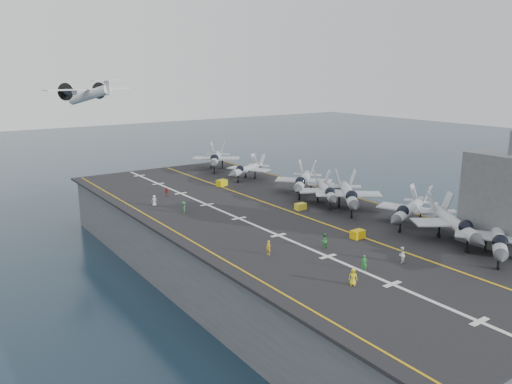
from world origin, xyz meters
TOP-DOWN VIEW (x-y plane):
  - ground at (0.00, 0.00)m, footprint 500.00×500.00m
  - hull at (0.00, 0.00)m, footprint 36.00×90.00m
  - flight_deck at (0.00, 0.00)m, footprint 38.00×92.00m
  - foul_line at (3.00, 0.00)m, footprint 0.35×90.00m
  - landing_centerline at (-6.00, 0.00)m, footprint 0.50×90.00m
  - deck_edge_port at (-17.00, 0.00)m, footprint 0.25×90.00m
  - deck_edge_stbd at (18.50, 0.00)m, footprint 0.25×90.00m
  - island_superstructure at (15.00, -30.00)m, footprint 5.00×10.00m
  - fighter_jet_0 at (10.76, -31.92)m, footprint 17.91×16.33m
  - fighter_jet_1 at (11.62, -25.31)m, footprint 17.06×18.49m
  - fighter_jet_2 at (12.64, -17.27)m, footprint 17.14×14.41m
  - fighter_jet_3 at (11.30, -6.22)m, footprint 18.42×19.26m
  - fighter_jet_4 at (10.98, -1.25)m, footprint 15.50×16.97m
  - fighter_jet_5 at (12.32, 6.51)m, footprint 18.44×18.01m
  - fighter_jet_7 at (11.14, 23.24)m, footprint 16.24×14.28m
  - fighter_jet_8 at (11.32, 36.44)m, footprint 18.23×19.50m
  - tow_cart_a at (2.11, -17.15)m, footprint 1.95×1.32m
  - tow_cart_b at (5.10, -1.49)m, footprint 1.82×1.21m
  - tow_cart_c at (3.56, 20.97)m, footprint 2.39×1.92m
  - crew_0 at (-9.59, -27.71)m, footprint 1.31×1.30m
  - crew_1 at (-11.59, -15.32)m, footprint 0.97×1.24m
  - crew_2 at (-4.24, -17.36)m, footprint 1.21×0.84m
  - crew_3 at (-11.58, 7.64)m, footprint 1.07×1.31m
  - crew_4 at (-9.00, 19.57)m, footprint 1.16×1.15m
  - crew_5 at (-13.67, 14.38)m, footprint 1.30×1.05m
  - crew_6 at (-5.71, -25.64)m, footprint 1.31×1.31m
  - crew_7 at (-0.24, -26.45)m, footprint 1.32×1.01m
  - transport_plane at (-9.36, 60.48)m, footprint 26.68×22.11m

SIDE VIEW (x-z plane):
  - ground at x=0.00m, z-range 0.00..0.00m
  - hull at x=0.00m, z-range 0.00..10.00m
  - flight_deck at x=0.00m, z-range 10.00..10.40m
  - foul_line at x=3.00m, z-range 10.41..10.43m
  - landing_centerline at x=-6.00m, z-range 10.41..10.43m
  - deck_edge_port at x=-17.00m, z-range 10.41..10.43m
  - deck_edge_stbd at x=18.50m, z-range 10.41..10.43m
  - tow_cart_b at x=5.10m, z-range 10.40..11.47m
  - tow_cart_a at x=2.11m, z-range 10.40..11.53m
  - tow_cart_c at x=3.56m, z-range 10.40..11.65m
  - crew_4 at x=-9.00m, z-range 10.40..12.04m
  - crew_1 at x=-11.59m, z-range 10.40..12.22m
  - crew_0 at x=-9.59m, z-range 10.40..12.25m
  - crew_6 at x=-5.71m, z-range 10.40..12.26m
  - crew_5 at x=-13.67m, z-range 10.40..12.28m
  - crew_3 at x=-11.58m, z-range 10.40..12.29m
  - crew_2 at x=-4.24m, z-range 10.40..12.35m
  - crew_7 at x=-0.24m, z-range 10.40..12.37m
  - fighter_jet_7 at x=11.14m, z-range 10.40..15.12m
  - fighter_jet_4 at x=10.98m, z-range 10.40..15.30m
  - fighter_jet_2 at x=12.64m, z-range 10.40..15.46m
  - fighter_jet_0 at x=10.76m, z-range 10.40..15.58m
  - fighter_jet_1 at x=11.62m, z-range 10.40..15.74m
  - fighter_jet_5 at x=12.32m, z-range 10.40..15.78m
  - fighter_jet_3 at x=11.30m, z-range 10.40..15.99m
  - fighter_jet_8 at x=11.32m, z-range 10.40..16.04m
  - island_superstructure at x=15.00m, z-range 10.40..25.40m
  - transport_plane at x=-9.36m, z-range 24.41..29.82m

